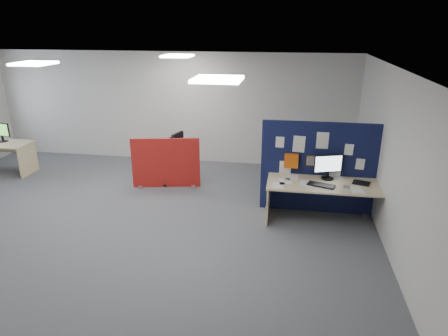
# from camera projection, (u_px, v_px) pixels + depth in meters

# --- Properties ---
(floor) EXTENTS (9.00, 9.00, 0.00)m
(floor) POSITION_uv_depth(u_px,v_px,m) (118.00, 221.00, 7.11)
(floor) COLOR #575A60
(floor) RESTS_ON ground
(ceiling) EXTENTS (9.00, 7.00, 0.02)m
(ceiling) POSITION_uv_depth(u_px,v_px,m) (102.00, 66.00, 6.19)
(ceiling) COLOR white
(ceiling) RESTS_ON wall_back
(wall_back) EXTENTS (9.00, 0.02, 2.70)m
(wall_back) POSITION_uv_depth(u_px,v_px,m) (171.00, 108.00, 9.89)
(wall_back) COLOR silver
(wall_back) RESTS_ON floor
(wall_right) EXTENTS (0.02, 7.00, 2.70)m
(wall_right) POSITION_uv_depth(u_px,v_px,m) (394.00, 164.00, 5.96)
(wall_right) COLOR silver
(wall_right) RESTS_ON floor
(ceiling_lights) EXTENTS (4.10, 4.10, 0.04)m
(ceiling_lights) POSITION_uv_depth(u_px,v_px,m) (138.00, 64.00, 6.76)
(ceiling_lights) COLOR white
(ceiling_lights) RESTS_ON ceiling
(navy_divider) EXTENTS (2.07, 0.30, 1.71)m
(navy_divider) POSITION_uv_depth(u_px,v_px,m) (317.00, 168.00, 7.23)
(navy_divider) COLOR #10113E
(navy_divider) RESTS_ON floor
(main_desk) EXTENTS (1.97, 0.88, 0.73)m
(main_desk) POSITION_uv_depth(u_px,v_px,m) (324.00, 191.00, 6.98)
(main_desk) COLOR beige
(main_desk) RESTS_ON floor
(monitor_main) EXTENTS (0.50, 0.21, 0.45)m
(monitor_main) POSITION_uv_depth(u_px,v_px,m) (328.00, 166.00, 6.98)
(monitor_main) COLOR black
(monitor_main) RESTS_ON main_desk
(keyboard) EXTENTS (0.48, 0.31, 0.02)m
(keyboard) POSITION_uv_depth(u_px,v_px,m) (321.00, 185.00, 6.77)
(keyboard) COLOR black
(keyboard) RESTS_ON main_desk
(mouse) EXTENTS (0.10, 0.06, 0.03)m
(mouse) POSITION_uv_depth(u_px,v_px,m) (346.00, 187.00, 6.69)
(mouse) COLOR #A6A6AB
(mouse) RESTS_ON main_desk
(paper_tray) EXTENTS (0.33, 0.30, 0.01)m
(paper_tray) POSITION_uv_depth(u_px,v_px,m) (361.00, 183.00, 6.87)
(paper_tray) COLOR black
(paper_tray) RESTS_ON main_desk
(red_divider) EXTENTS (1.42, 0.33, 1.08)m
(red_divider) POSITION_uv_depth(u_px,v_px,m) (166.00, 164.00, 8.45)
(red_divider) COLOR maroon
(red_divider) RESTS_ON floor
(second_desk) EXTENTS (1.43, 0.72, 0.73)m
(second_desk) POSITION_uv_depth(u_px,v_px,m) (1.00, 150.00, 9.29)
(second_desk) COLOR beige
(second_desk) RESTS_ON floor
(monitor_second) EXTENTS (0.49, 0.22, 0.44)m
(monitor_second) POSITION_uv_depth(u_px,v_px,m) (1.00, 131.00, 9.21)
(monitor_second) COLOR black
(monitor_second) RESTS_ON second_desk
(office_chair) EXTENTS (0.75, 0.72, 1.12)m
(office_chair) POSITION_uv_depth(u_px,v_px,m) (172.00, 155.00, 8.66)
(office_chair) COLOR black
(office_chair) RESTS_ON floor
(desk_papers) EXTENTS (1.53, 0.89, 0.00)m
(desk_papers) POSITION_uv_depth(u_px,v_px,m) (309.00, 182.00, 6.92)
(desk_papers) COLOR white
(desk_papers) RESTS_ON main_desk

